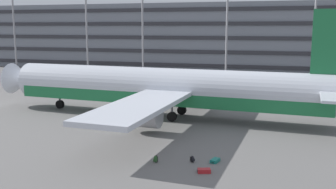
# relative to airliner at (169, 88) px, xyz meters

# --- Properties ---
(ground_plane) EXTENTS (600.00, 600.00, 0.00)m
(ground_plane) POSITION_rel_airliner_xyz_m (-5.83, 1.97, -2.83)
(ground_plane) COLOR slate
(terminal_structure) EXTENTS (124.13, 21.54, 13.27)m
(terminal_structure) POSITION_rel_airliner_xyz_m (-5.83, 49.00, 3.81)
(terminal_structure) COLOR slate
(terminal_structure) RESTS_ON ground_plane
(airliner) EXTENTS (37.47, 30.29, 10.10)m
(airliner) POSITION_rel_airliner_xyz_m (0.00, 0.00, 0.00)
(airliner) COLOR silver
(airliner) RESTS_ON ground_plane
(light_mast_far_left) EXTENTS (1.80, 0.50, 19.04)m
(light_mast_far_left) POSITION_rel_airliner_xyz_m (-42.95, 34.15, 8.34)
(light_mast_far_left) COLOR gray
(light_mast_far_left) RESTS_ON ground_plane
(light_mast_left) EXTENTS (1.80, 0.50, 24.09)m
(light_mast_left) POSITION_rel_airliner_xyz_m (-26.41, 34.15, 10.94)
(light_mast_left) COLOR gray
(light_mast_left) RESTS_ON ground_plane
(light_mast_right) EXTENTS (1.80, 0.50, 22.04)m
(light_mast_right) POSITION_rel_airliner_xyz_m (15.29, 34.15, 9.89)
(light_mast_right) COLOR gray
(light_mast_right) RESTS_ON ground_plane
(suitcase_purple) EXTENTS (0.60, 0.86, 0.22)m
(suitcase_purple) POSITION_rel_airliner_xyz_m (6.43, -11.54, -2.72)
(suitcase_purple) COLOR #147266
(suitcase_purple) RESTS_ON ground_plane
(suitcase_silver) EXTENTS (0.87, 0.64, 0.25)m
(suitcase_silver) POSITION_rel_airliner_xyz_m (6.10, -13.59, -2.70)
(suitcase_silver) COLOR #B21E23
(suitcase_silver) RESTS_ON ground_plane
(backpack_large) EXTENTS (0.40, 0.40, 0.47)m
(backpack_large) POSITION_rel_airliner_xyz_m (5.03, -11.95, -2.63)
(backpack_large) COLOR black
(backpack_large) RESTS_ON ground_plane
(backpack_teal) EXTENTS (0.39, 0.40, 0.51)m
(backpack_teal) POSITION_rel_airliner_xyz_m (2.74, -12.68, -2.60)
(backpack_teal) COLOR #264C26
(backpack_teal) RESTS_ON ground_plane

